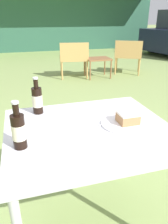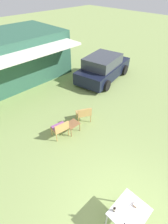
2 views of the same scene
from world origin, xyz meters
The scene contains 9 objects.
ground_plane centered at (0.00, 0.00, 0.00)m, with size 60.00×60.00×0.00m, color #8CA35B.
parked_car centered at (5.85, 5.74, 0.70)m, with size 4.19×2.55×1.46m.
wicker_chair_cushioned centered at (0.82, 3.67, 0.46)m, with size 0.66×0.55×0.77m.
wicker_chair_plain centered at (2.11, 3.66, 0.46)m, with size 0.75×0.70×0.77m.
garden_side_table centered at (1.33, 3.54, 0.37)m, with size 0.53×0.42×0.43m.
patio_table centered at (0.00, 0.00, 0.65)m, with size 0.90×0.76×0.72m.
cake_on_plate centered at (0.21, -0.02, 0.74)m, with size 0.24×0.24×0.07m.
cola_bottle_near centered at (-0.25, 0.28, 0.81)m, with size 0.06×0.06×0.23m.
fork centered at (0.15, -0.02, 0.72)m, with size 0.19×0.05×0.01m.
Camera 2 is at (-2.03, -0.50, 5.15)m, focal length 28.00 mm.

